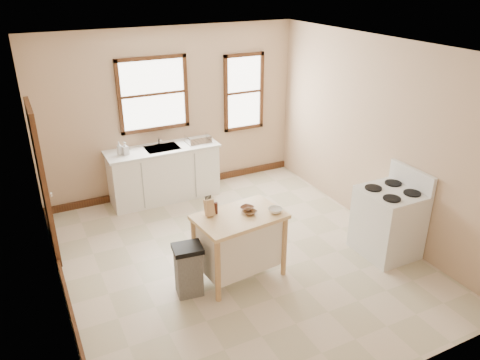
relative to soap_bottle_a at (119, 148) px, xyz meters
name	(u,v)px	position (x,y,z in m)	size (l,w,h in m)	color
floor	(238,257)	(1.00, -2.19, -1.03)	(5.00, 5.00, 0.00)	beige
ceiling	(237,48)	(1.00, -2.19, 1.77)	(5.00, 5.00, 0.00)	white
wall_back	(172,113)	(1.00, 0.31, 0.37)	(4.50, 0.04, 2.80)	tan
wall_left	(46,200)	(-1.25, -2.19, 0.37)	(0.04, 5.00, 2.80)	tan
wall_right	(377,137)	(3.25, -2.19, 0.37)	(0.04, 5.00, 2.80)	tan
window_main	(153,94)	(0.70, 0.29, 0.72)	(1.17, 0.06, 1.22)	#3F1E11
window_side	(244,92)	(2.35, 0.29, 0.57)	(0.77, 0.06, 1.37)	#3F1E11
door_left	(43,183)	(-1.21, -0.89, 0.02)	(0.06, 0.90, 2.10)	#3F1E11
baseboard_back	(177,185)	(1.00, 0.28, -0.97)	(4.50, 0.04, 0.12)	#3F1E11
baseboard_left	(68,301)	(-1.22, -2.19, -0.97)	(0.04, 5.00, 0.12)	#3F1E11
sink_counter	(164,173)	(0.70, 0.01, -0.57)	(1.86, 0.62, 0.92)	white
faucet	(158,138)	(0.70, 0.19, 0.00)	(0.03, 0.03, 0.22)	silver
soap_bottle_a	(119,148)	(0.00, 0.00, 0.00)	(0.08, 0.08, 0.22)	#B2B2B2
soap_bottle_b	(125,148)	(0.08, -0.03, 0.00)	(0.09, 0.10, 0.21)	#B2B2B2
dish_rack	(198,140)	(1.33, -0.02, -0.06)	(0.41, 0.31, 0.10)	silver
kitchen_island	(239,246)	(0.84, -2.56, -0.59)	(1.07, 0.68, 0.88)	#EBD18A
knife_block	(209,208)	(0.52, -2.39, -0.05)	(0.10, 0.10, 0.20)	tan
pepper_grinder	(216,208)	(0.61, -2.39, -0.08)	(0.04, 0.04, 0.15)	#3C1910
bowl_a	(250,212)	(0.97, -2.58, -0.13)	(0.17, 0.17, 0.04)	brown
bowl_b	(247,208)	(0.99, -2.47, -0.13)	(0.16, 0.16, 0.04)	brown
bowl_c	(275,210)	(1.27, -2.68, -0.12)	(0.18, 0.18, 0.06)	white
trash_bin	(189,270)	(0.14, -2.61, -0.70)	(0.34, 0.29, 0.66)	slate
gas_stove	(389,214)	(2.89, -2.97, -0.42)	(0.75, 0.77, 1.21)	white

